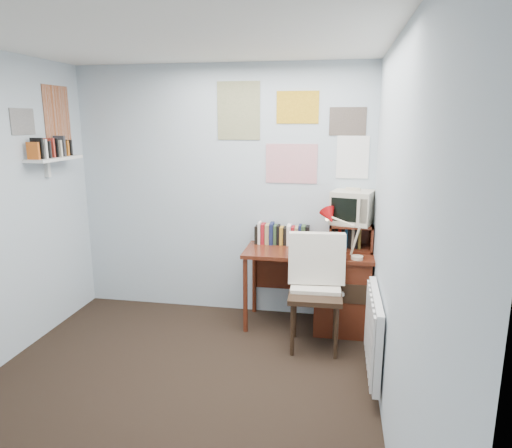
{
  "coord_description": "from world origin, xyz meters",
  "views": [
    {
      "loc": [
        1.15,
        -2.69,
        1.96
      ],
      "look_at": [
        0.48,
        1.05,
        1.1
      ],
      "focal_mm": 32.0,
      "sensor_mm": 36.0,
      "label": 1
    }
  ],
  "objects": [
    {
      "name": "ground",
      "position": [
        0.0,
        0.0,
        0.0
      ],
      "size": [
        3.5,
        3.5,
        0.0
      ],
      "primitive_type": "plane",
      "color": "black",
      "rests_on": "ground"
    },
    {
      "name": "posters_left",
      "position": [
        -1.49,
        1.1,
        2.0
      ],
      "size": [
        0.01,
        0.7,
        0.6
      ],
      "primitive_type": "cube",
      "color": "white",
      "rests_on": "left_wall"
    },
    {
      "name": "desk",
      "position": [
        1.17,
        1.48,
        0.41
      ],
      "size": [
        1.2,
        0.55,
        0.76
      ],
      "color": "#5C2415",
      "rests_on": "ground"
    },
    {
      "name": "tv_riser",
      "position": [
        1.29,
        1.59,
        0.89
      ],
      "size": [
        0.4,
        0.3,
        0.25
      ],
      "primitive_type": "cube",
      "color": "#5C2415",
      "rests_on": "desk"
    },
    {
      "name": "book_row",
      "position": [
        0.66,
        1.66,
        0.87
      ],
      "size": [
        0.6,
        0.14,
        0.22
      ],
      "primitive_type": "cube",
      "color": "#5C2415",
      "rests_on": "desk"
    },
    {
      "name": "crt_tv",
      "position": [
        1.29,
        1.61,
        1.18
      ],
      "size": [
        0.43,
        0.41,
        0.34
      ],
      "primitive_type": "cube",
      "rotation": [
        0.0,
        0.0,
        -0.25
      ],
      "color": "beige",
      "rests_on": "tv_riser"
    },
    {
      "name": "right_wall",
      "position": [
        1.5,
        0.0,
        1.25
      ],
      "size": [
        0.02,
        3.5,
        2.5
      ],
      "primitive_type": "cube",
      "color": "#B1C1CB",
      "rests_on": "ground"
    },
    {
      "name": "desk_chair",
      "position": [
        1.0,
        1.05,
        0.49
      ],
      "size": [
        0.51,
        0.49,
        0.97
      ],
      "primitive_type": "cube",
      "rotation": [
        0.0,
        0.0,
        0.03
      ],
      "color": "black",
      "rests_on": "ground"
    },
    {
      "name": "ceiling",
      "position": [
        0.0,
        0.0,
        2.5
      ],
      "size": [
        3.0,
        3.5,
        0.02
      ],
      "primitive_type": "cube",
      "color": "white",
      "rests_on": "back_wall"
    },
    {
      "name": "radiator",
      "position": [
        1.46,
        0.55,
        0.42
      ],
      "size": [
        0.09,
        0.8,
        0.6
      ],
      "primitive_type": "cube",
      "color": "white",
      "rests_on": "right_wall"
    },
    {
      "name": "desk_lamp",
      "position": [
        1.34,
        1.28,
        0.95
      ],
      "size": [
        0.29,
        0.26,
        0.39
      ],
      "primitive_type": "cube",
      "rotation": [
        0.0,
        0.0,
        0.09
      ],
      "color": "#AA0B0E",
      "rests_on": "desk"
    },
    {
      "name": "wall_shelf",
      "position": [
        -1.4,
        1.1,
        1.62
      ],
      "size": [
        0.2,
        0.62,
        0.24
      ],
      "primitive_type": "cube",
      "color": "white",
      "rests_on": "left_wall"
    },
    {
      "name": "back_wall",
      "position": [
        0.0,
        1.75,
        1.25
      ],
      "size": [
        3.0,
        0.02,
        2.5
      ],
      "primitive_type": "cube",
      "color": "#B1C1CB",
      "rests_on": "ground"
    },
    {
      "name": "posters_back",
      "position": [
        0.7,
        1.74,
        1.85
      ],
      "size": [
        1.2,
        0.01,
        0.9
      ],
      "primitive_type": "cube",
      "color": "white",
      "rests_on": "back_wall"
    }
  ]
}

